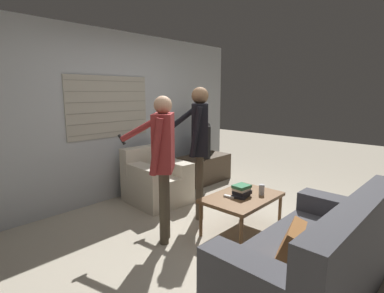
{
  "coord_description": "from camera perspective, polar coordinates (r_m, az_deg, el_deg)",
  "views": [
    {
      "loc": [
        -2.58,
        -1.96,
        1.66
      ],
      "look_at": [
        0.04,
        0.47,
        1.0
      ],
      "focal_mm": 28.0,
      "sensor_mm": 36.0,
      "label": 1
    }
  ],
  "objects": [
    {
      "name": "couch_blue",
      "position": [
        2.75,
        22.6,
        -19.45
      ],
      "size": [
        1.81,
        0.88,
        0.89
      ],
      "rotation": [
        0.0,
        0.0,
        -0.02
      ],
      "color": "#424247",
      "rests_on": "ground_plane"
    },
    {
      "name": "armchair_beige",
      "position": [
        4.63,
        -7.02,
        -6.37
      ],
      "size": [
        0.83,
        0.92,
        0.81
      ],
      "rotation": [
        0.0,
        0.0,
        3.06
      ],
      "color": "beige",
      "rests_on": "ground_plane"
    },
    {
      "name": "tv_stand",
      "position": [
        5.62,
        2.34,
        -4.16
      ],
      "size": [
        0.96,
        0.53,
        0.49
      ],
      "color": "#4C3D2D",
      "rests_on": "ground_plane"
    },
    {
      "name": "person_right_standing",
      "position": [
        3.83,
        1.34,
        1.89
      ],
      "size": [
        0.51,
        0.78,
        1.72
      ],
      "rotation": [
        0.0,
        0.0,
        0.71
      ],
      "color": "#4C4233",
      "rests_on": "ground_plane"
    },
    {
      "name": "soda_can",
      "position": [
        3.7,
        13.12,
        -8.0
      ],
      "size": [
        0.07,
        0.07,
        0.13
      ],
      "color": "silver",
      "rests_on": "coffee_table"
    },
    {
      "name": "tv",
      "position": [
        5.5,
        2.35,
        1.2
      ],
      "size": [
        0.58,
        0.55,
        0.58
      ],
      "rotation": [
        0.0,
        0.0,
        3.87
      ],
      "color": "black",
      "rests_on": "tv_stand"
    },
    {
      "name": "book_stack",
      "position": [
        3.59,
        9.4,
        -8.35
      ],
      "size": [
        0.25,
        0.21,
        0.14
      ],
      "color": "black",
      "rests_on": "coffee_table"
    },
    {
      "name": "ground_plane",
      "position": [
        3.65,
        5.15,
        -16.68
      ],
      "size": [
        16.0,
        16.0,
        0.0
      ],
      "primitive_type": "plane",
      "color": "#B2A893"
    },
    {
      "name": "person_left_standing",
      "position": [
        3.22,
        -5.62,
        -1.13
      ],
      "size": [
        0.48,
        0.78,
        1.62
      ],
      "rotation": [
        0.0,
        0.0,
        0.71
      ],
      "color": "#4C4233",
      "rests_on": "ground_plane"
    },
    {
      "name": "spare_remote",
      "position": [
        3.55,
        7.07,
        -9.45
      ],
      "size": [
        0.05,
        0.13,
        0.02
      ],
      "rotation": [
        0.0,
        0.0,
        0.07
      ],
      "color": "white",
      "rests_on": "coffee_table"
    },
    {
      "name": "coffee_table",
      "position": [
        3.65,
        9.55,
        -9.89
      ],
      "size": [
        0.94,
        0.63,
        0.44
      ],
      "color": "brown",
      "rests_on": "ground_plane"
    },
    {
      "name": "wall_back",
      "position": [
        4.77,
        -14.39,
        5.56
      ],
      "size": [
        5.2,
        0.08,
        2.55
      ],
      "color": "#ADB2B7",
      "rests_on": "ground_plane"
    }
  ]
}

